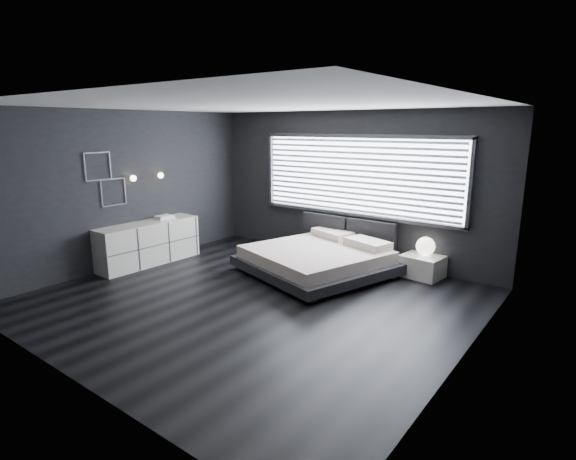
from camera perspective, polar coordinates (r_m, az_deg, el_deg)
The scene contains 12 objects.
room at distance 6.40m, azimuth -4.59°, elevation 2.98°, with size 6.04×6.00×2.80m.
window at distance 8.46m, azimuth 8.70°, elevation 6.78°, with size 4.14×0.09×1.52m.
headboard at distance 8.65m, azimuth 7.54°, elevation -0.05°, with size 1.96×0.16×0.52m.
sconce_near at distance 8.57m, azimuth -19.07°, elevation 6.23°, with size 0.18×0.11×0.11m.
sconce_far at distance 8.92m, azimuth -15.87°, elevation 6.69°, with size 0.18×0.11×0.11m.
wall_art_upper at distance 8.31m, azimuth -22.99°, elevation 7.45°, with size 0.01×0.48×0.48m.
wall_art_lower at distance 8.49m, azimuth -21.26°, elevation 4.49°, with size 0.01×0.48×0.48m.
bed at distance 7.85m, azimuth 3.76°, elevation -3.59°, with size 2.76×2.69×0.58m.
nightstand at distance 8.00m, azimuth 16.70°, elevation -4.43°, with size 0.64×0.53×0.37m, color silver.
orb_lamp at distance 7.95m, azimuth 17.06°, elevation -1.98°, with size 0.32×0.32×0.32m, color white.
dresser at distance 8.75m, azimuth -17.33°, elevation -1.57°, with size 0.60×1.98×0.79m.
book_stack at distance 8.90m, azimuth -15.43°, elevation 1.59°, with size 0.29×0.35×0.07m.
Camera 1 is at (4.19, -4.71, 2.52)m, focal length 28.00 mm.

